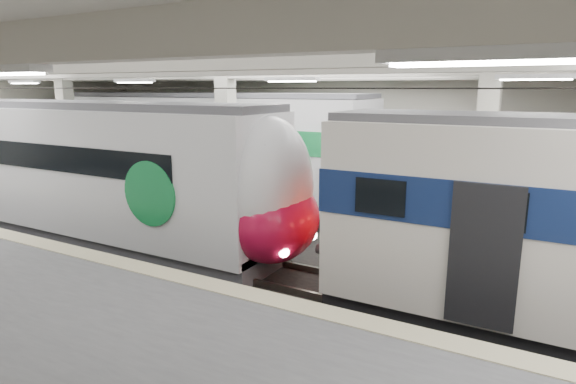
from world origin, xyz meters
The scene contains 3 objects.
station_hall centered at (0.00, -1.74, 3.24)m, with size 36.00×24.00×5.75m.
modern_emu centered at (-4.40, 0.00, 2.12)m, with size 13.28×2.74×4.31m.
far_train centered at (-6.02, 5.50, 2.34)m, with size 14.23×3.07×4.52m.
Camera 1 is at (6.50, -9.92, 4.71)m, focal length 30.00 mm.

